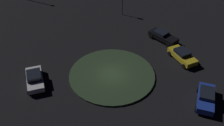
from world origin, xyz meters
TOP-DOWN VIEW (x-y plane):
  - ground_plane at (0.00, 0.00)m, footprint 117.47×117.47m
  - roundabout_island at (0.00, 0.00)m, footprint 10.90×10.90m
  - car_blue at (-9.24, 6.87)m, footprint 3.81×4.71m
  - car_white at (9.49, -0.58)m, footprint 2.46×4.54m
  - car_yellow at (-10.04, -1.14)m, footprint 2.84×4.67m
  - car_black at (-9.26, -6.30)m, footprint 3.76×4.80m
  - traffic_light_south at (-5.31, -15.61)m, footprint 0.35×0.39m

SIDE VIEW (x-z plane):
  - ground_plane at x=0.00m, z-range 0.00..0.00m
  - roundabout_island at x=0.00m, z-range 0.00..0.22m
  - car_black at x=-9.26m, z-range 0.04..1.44m
  - car_yellow at x=-10.04m, z-range 0.02..1.48m
  - car_white at x=9.49m, z-range 0.01..1.53m
  - car_blue at x=-9.24m, z-range 0.03..1.53m
  - traffic_light_south at x=-5.31m, z-range 0.81..4.58m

